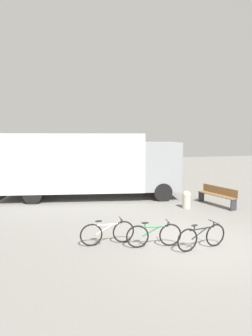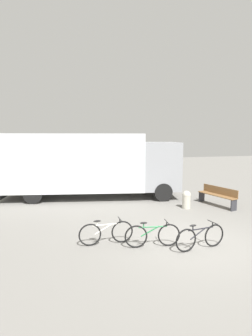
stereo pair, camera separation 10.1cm
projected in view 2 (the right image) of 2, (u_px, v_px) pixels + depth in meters
name	position (u px, v px, depth m)	size (l,w,h in m)	color
ground_plane	(191.00, 243.00, 7.75)	(60.00, 60.00, 0.00)	slate
delivery_truck	(91.00, 163.00, 13.42)	(9.05, 3.98, 3.28)	silver
park_bench	(218.00, 195.00, 11.89)	(0.85, 1.99, 0.86)	brown
bicycle_near	(106.00, 232.00, 7.63)	(1.61, 0.44, 0.74)	black
bicycle_middle	(152.00, 235.00, 7.43)	(1.60, 0.44, 0.74)	black
bicycle_far	(200.00, 237.00, 7.28)	(1.61, 0.44, 0.74)	black
bollard_near_bench	(186.00, 199.00, 11.48)	(0.37, 0.37, 0.78)	#B2AD9E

